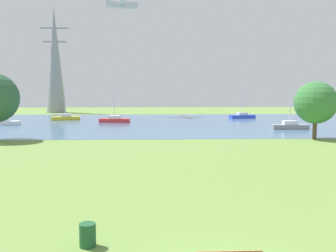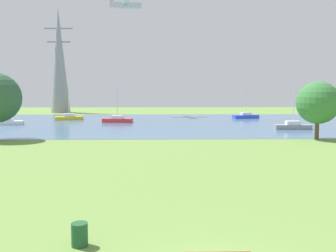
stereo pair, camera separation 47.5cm
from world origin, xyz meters
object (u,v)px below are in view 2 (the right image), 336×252
(litter_bin, at_px, (80,235))
(light_aircraft, at_px, (125,5))
(tree_mid_shore, at_px, (318,103))
(sailboat_red, at_px, (117,120))
(sailboat_white, at_px, (6,122))
(electricity_pylon, at_px, (59,60))
(sailboat_blue, at_px, (246,116))
(sailboat_yellow, at_px, (69,117))
(sailboat_gray, at_px, (293,126))

(litter_bin, bearing_deg, light_aircraft, 93.65)
(tree_mid_shore, bearing_deg, light_aircraft, 121.78)
(litter_bin, distance_m, sailboat_red, 48.21)
(sailboat_white, distance_m, electricity_pylon, 32.52)
(sailboat_red, relative_size, tree_mid_shore, 0.97)
(sailboat_blue, relative_size, tree_mid_shore, 0.94)
(light_aircraft, bearing_deg, sailboat_blue, -22.00)
(sailboat_red, height_order, sailboat_yellow, sailboat_red)
(litter_bin, xyz_separation_m, sailboat_yellow, (-13.09, 53.16, 0.05))
(sailboat_blue, height_order, tree_mid_shore, tree_mid_shore)
(sailboat_yellow, xyz_separation_m, sailboat_blue, (31.72, 2.84, 0.00))
(light_aircraft, bearing_deg, sailboat_red, -89.73)
(light_aircraft, bearing_deg, sailboat_white, -127.38)
(sailboat_red, relative_size, sailboat_gray, 1.09)
(litter_bin, height_order, sailboat_white, sailboat_white)
(sailboat_yellow, height_order, light_aircraft, light_aircraft)
(sailboat_gray, xyz_separation_m, electricity_pylon, (-40.69, 37.50, 11.49))
(sailboat_yellow, bearing_deg, sailboat_gray, -25.66)
(electricity_pylon, height_order, light_aircraft, electricity_pylon)
(sailboat_yellow, distance_m, light_aircraft, 26.49)
(sailboat_white, relative_size, electricity_pylon, 0.28)
(sailboat_white, xyz_separation_m, electricity_pylon, (0.18, 30.42, 11.48))
(sailboat_blue, bearing_deg, electricity_pylon, 154.49)
(litter_bin, xyz_separation_m, sailboat_blue, (18.63, 55.99, 0.05))
(litter_bin, height_order, sailboat_yellow, sailboat_yellow)
(sailboat_yellow, height_order, electricity_pylon, electricity_pylon)
(sailboat_red, xyz_separation_m, sailboat_blue, (22.70, 7.95, -0.00))
(litter_bin, xyz_separation_m, sailboat_red, (-4.08, 48.04, 0.05))
(sailboat_red, xyz_separation_m, light_aircraft, (-0.08, 17.16, 21.84))
(sailboat_blue, distance_m, light_aircraft, 32.88)
(sailboat_red, bearing_deg, sailboat_blue, 19.31)
(sailboat_red, relative_size, light_aircraft, 0.71)
(sailboat_white, bearing_deg, electricity_pylon, 89.65)
(electricity_pylon, bearing_deg, tree_mid_shore, -50.16)
(tree_mid_shore, height_order, electricity_pylon, electricity_pylon)
(litter_bin, relative_size, light_aircraft, 0.09)
(litter_bin, xyz_separation_m, sailboat_white, (-20.30, 44.06, 0.06))
(tree_mid_shore, bearing_deg, sailboat_yellow, 141.21)
(sailboat_white, relative_size, tree_mid_shore, 1.08)
(sailboat_white, distance_m, sailboat_yellow, 11.61)
(sailboat_blue, bearing_deg, sailboat_white, -162.96)
(sailboat_gray, xyz_separation_m, sailboat_yellow, (-33.65, 16.17, 0.00))
(sailboat_gray, distance_m, sailboat_blue, 19.10)
(light_aircraft, bearing_deg, tree_mid_shore, -58.22)
(litter_bin, bearing_deg, sailboat_white, 114.74)
(sailboat_white, height_order, sailboat_yellow, sailboat_white)
(tree_mid_shore, bearing_deg, sailboat_blue, 91.83)
(sailboat_gray, xyz_separation_m, tree_mid_shore, (-1.01, -10.06, 3.47))
(sailboat_gray, relative_size, sailboat_blue, 0.95)
(tree_mid_shore, bearing_deg, sailboat_white, 156.74)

